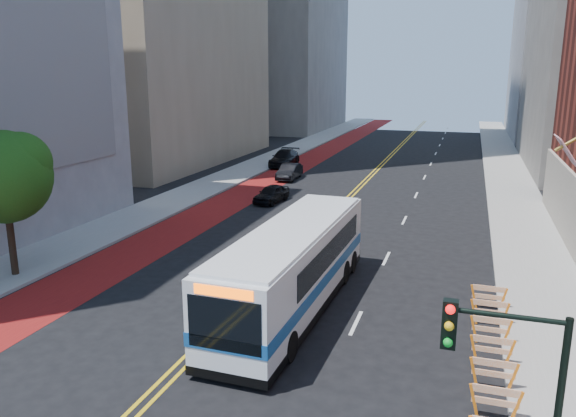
# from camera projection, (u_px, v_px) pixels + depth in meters

# --- Properties ---
(ground) EXTENTS (160.00, 160.00, 0.00)m
(ground) POSITION_uv_depth(u_px,v_px,m) (164.00, 383.00, 17.28)
(ground) COLOR black
(ground) RESTS_ON ground
(sidewalk_left) EXTENTS (4.00, 140.00, 0.15)m
(sidewalk_left) POSITION_uv_depth(u_px,v_px,m) (219.00, 182.00, 48.58)
(sidewalk_left) COLOR gray
(sidewalk_left) RESTS_ON ground
(sidewalk_right) EXTENTS (4.00, 140.00, 0.15)m
(sidewalk_right) POSITION_uv_depth(u_px,v_px,m) (515.00, 201.00, 41.41)
(sidewalk_right) COLOR gray
(sidewalk_right) RESTS_ON ground
(bus_lane_paint) EXTENTS (3.60, 140.00, 0.01)m
(bus_lane_paint) POSITION_uv_depth(u_px,v_px,m) (261.00, 185.00, 47.43)
(bus_lane_paint) COLOR maroon
(bus_lane_paint) RESTS_ON ground
(center_line_inner) EXTENTS (0.14, 140.00, 0.01)m
(center_line_inner) POSITION_uv_depth(u_px,v_px,m) (353.00, 191.00, 45.06)
(center_line_inner) COLOR gold
(center_line_inner) RESTS_ON ground
(center_line_outer) EXTENTS (0.14, 140.00, 0.01)m
(center_line_outer) POSITION_uv_depth(u_px,v_px,m) (357.00, 191.00, 44.96)
(center_line_outer) COLOR gold
(center_line_outer) RESTS_ON ground
(lane_dashes) EXTENTS (0.14, 98.20, 0.01)m
(lane_dashes) POSITION_uv_depth(u_px,v_px,m) (425.00, 177.00, 50.97)
(lane_dashes) COLOR silver
(lane_dashes) RESTS_ON ground
(construction_barriers) EXTENTS (1.42, 10.91, 1.00)m
(construction_barriers) POSITION_uv_depth(u_px,v_px,m) (493.00, 358.00, 17.42)
(construction_barriers) COLOR orange
(construction_barriers) RESTS_ON ground
(street_tree) EXTENTS (4.20, 4.20, 6.70)m
(street_tree) POSITION_uv_depth(u_px,v_px,m) (5.00, 173.00, 25.05)
(street_tree) COLOR black
(street_tree) RESTS_ON sidewalk_left
(traffic_signal) EXTENTS (2.21, 0.34, 5.07)m
(traffic_signal) POSITION_uv_depth(u_px,v_px,m) (508.00, 384.00, 10.34)
(traffic_signal) COLOR black
(traffic_signal) RESTS_ON sidewalk_right
(transit_bus) EXTENTS (3.08, 12.58, 3.44)m
(transit_bus) POSITION_uv_depth(u_px,v_px,m) (294.00, 266.00, 22.37)
(transit_bus) COLOR silver
(transit_bus) RESTS_ON ground
(car_a) EXTENTS (1.98, 3.91, 1.28)m
(car_a) POSITION_uv_depth(u_px,v_px,m) (271.00, 194.00, 41.04)
(car_a) COLOR black
(car_a) RESTS_ON ground
(car_b) EXTENTS (1.59, 4.21, 1.37)m
(car_b) POSITION_uv_depth(u_px,v_px,m) (289.00, 172.00, 49.88)
(car_b) COLOR black
(car_b) RESTS_ON ground
(car_c) EXTENTS (2.64, 5.69, 1.61)m
(car_c) POSITION_uv_depth(u_px,v_px,m) (284.00, 158.00, 56.87)
(car_c) COLOR black
(car_c) RESTS_ON ground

